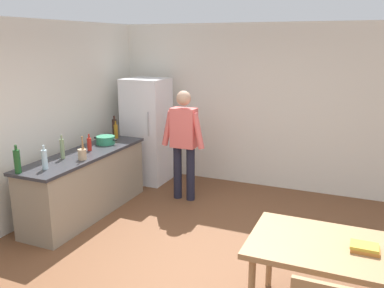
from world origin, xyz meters
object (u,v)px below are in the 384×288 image
bottle_vinegar_tall (62,149)px  bottle_water_clear (45,159)px  dining_table (333,254)px  bottle_wine_dark (115,128)px  utensil_jar (82,154)px  book_stack (365,248)px  refrigerator (147,131)px  person (184,138)px  cooking_pot (106,140)px  bottle_sauce_red (89,144)px  bottle_oil_amber (116,131)px  bottle_wine_green (17,161)px

bottle_vinegar_tall → bottle_water_clear: size_ratio=1.07×
dining_table → bottle_wine_dark: bottle_wine_dark is taller
utensil_jar → bottle_vinegar_tall: 0.28m
bottle_water_clear → book_stack: bearing=-4.9°
bottle_wine_dark → bottle_vinegar_tall: bearing=-86.1°
refrigerator → person: (0.95, -0.55, 0.08)m
cooking_pot → utensil_jar: (0.21, -0.82, 0.02)m
bottle_wine_dark → bottle_water_clear: bearing=-83.6°
person → dining_table: size_ratio=1.21×
bottle_sauce_red → cooking_pot: bearing=91.9°
bottle_oil_amber → bottle_water_clear: size_ratio=0.93×
utensil_jar → bottle_oil_amber: size_ratio=1.14×
utensil_jar → bottle_oil_amber: utensil_jar is taller
bottle_vinegar_tall → bottle_wine_green: 0.70m
bottle_vinegar_tall → bottle_water_clear: bottle_vinegar_tall is taller
bottle_wine_dark → bottle_sauce_red: (0.17, -0.89, -0.05)m
bottle_oil_amber → book_stack: bearing=-28.5°
bottle_oil_amber → bottle_water_clear: bottle_water_clear is taller
bottle_sauce_red → book_stack: 3.86m
person → bottle_sauce_red: bearing=-139.3°
refrigerator → bottle_wine_dark: 0.65m
utensil_jar → bottle_wine_green: size_ratio=0.94×
dining_table → bottle_oil_amber: 4.04m
utensil_jar → book_stack: size_ratio=1.39×
bottle_vinegar_tall → bottle_wine_dark: bearing=93.9°
refrigerator → person: size_ratio=1.06×
refrigerator → bottle_vinegar_tall: (-0.19, -1.93, 0.14)m
dining_table → bottle_vinegar_tall: 3.59m
bottle_sauce_red → bottle_water_clear: 0.92m
dining_table → utensil_jar: utensil_jar is taller
bottle_wine_dark → bottle_vinegar_tall: size_ratio=1.06×
bottle_wine_green → bottle_water_clear: (0.19, 0.24, -0.02)m
bottle_wine_green → utensil_jar: bearing=65.1°
dining_table → refrigerator: bearing=140.7°
bottle_sauce_red → book_stack: bearing=-18.7°
utensil_jar → bottle_wine_dark: size_ratio=0.94×
person → bottle_wine_green: person is taller
dining_table → bottle_water_clear: bottle_water_clear is taller
refrigerator → person: bearing=-30.2°
person → dining_table: (2.35, -2.15, -0.31)m
person → dining_table: bearing=-42.4°
bottle_vinegar_tall → bottle_sauce_red: 0.48m
dining_table → bottle_wine_green: (-3.56, 0.08, 0.37)m
cooking_pot → bottle_wine_green: size_ratio=1.18×
bottle_oil_amber → bottle_water_clear: (0.11, -1.71, 0.01)m
utensil_jar → bottle_vinegar_tall: (-0.27, -0.06, 0.06)m
cooking_pot → book_stack: bearing=-24.2°
dining_table → bottle_vinegar_tall: bearing=167.6°
cooking_pot → bottle_oil_amber: bottle_oil_amber is taller
bottle_wine_green → bottle_sauce_red: (0.15, 1.16, -0.05)m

